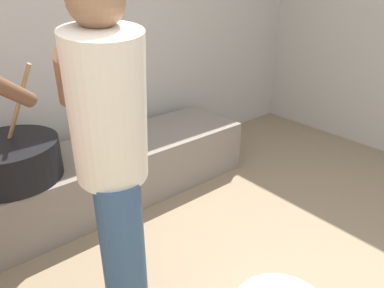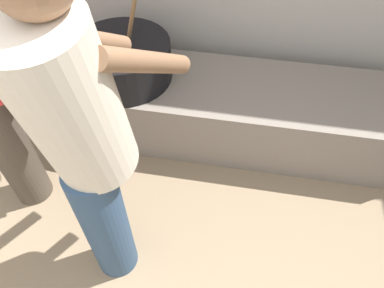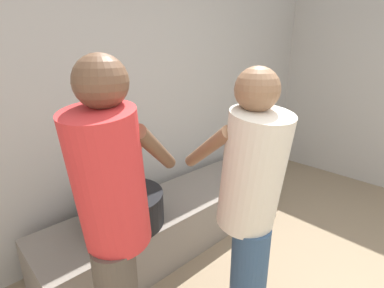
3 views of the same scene
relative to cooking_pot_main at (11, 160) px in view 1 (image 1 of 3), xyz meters
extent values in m
cube|color=#ADA8A0|center=(0.43, 0.55, 0.70)|extent=(5.57, 0.20, 2.47)
cube|color=slate|center=(0.53, 0.03, -0.33)|extent=(2.36, 0.60, 0.42)
cylinder|color=black|center=(0.00, 0.00, 0.00)|extent=(0.57, 0.57, 0.23)
cylinder|color=#937047|center=(0.10, 0.00, 0.31)|extent=(0.20, 0.19, 0.51)
cylinder|color=navy|center=(0.19, -0.96, -0.16)|extent=(0.20, 0.20, 0.76)
cylinder|color=beige|center=(0.20, -0.94, 0.53)|extent=(0.41, 0.46, 0.65)
cylinder|color=brown|center=(0.40, -0.76, 0.59)|extent=(0.22, 0.46, 0.35)
cylinder|color=brown|center=(0.15, -0.67, 0.59)|extent=(0.22, 0.46, 0.35)
camera|label=1|loc=(-0.39, -2.15, 1.00)|focal=33.77mm
camera|label=2|loc=(0.70, -1.67, 1.30)|focal=33.98mm
camera|label=3|loc=(-0.91, -1.67, 1.10)|focal=26.96mm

